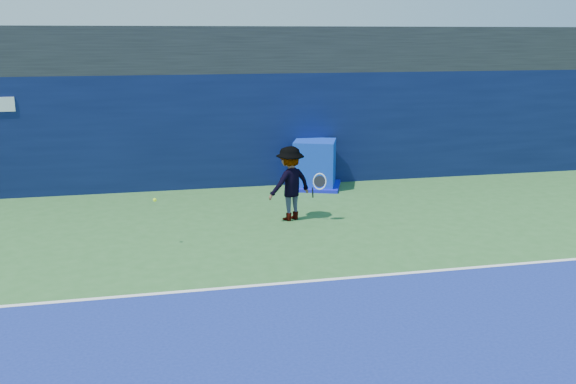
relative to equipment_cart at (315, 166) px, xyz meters
name	(u,v)px	position (x,y,z in m)	size (l,w,h in m)	color
ground	(301,380)	(-2.67, -9.56, -0.58)	(80.00, 80.00, 0.00)	#30652D
baseline	(258,285)	(-2.67, -6.56, -0.57)	(24.00, 0.10, 0.01)	white
stadium_band	(204,49)	(-2.67, 1.94, 3.02)	(36.00, 3.00, 1.20)	black
back_wall_assembly	(210,130)	(-2.68, 0.94, 0.92)	(36.00, 1.03, 3.00)	#0B143D
equipment_cart	(315,166)	(0.00, 0.00, 0.00)	(1.70, 1.70, 1.27)	#0D2FB7
tennis_player	(290,183)	(-1.31, -2.88, 0.24)	(1.35, 1.00, 1.64)	white
tennis_ball	(155,200)	(-4.24, -4.12, 0.34)	(0.07, 0.07, 0.07)	#C1F41B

